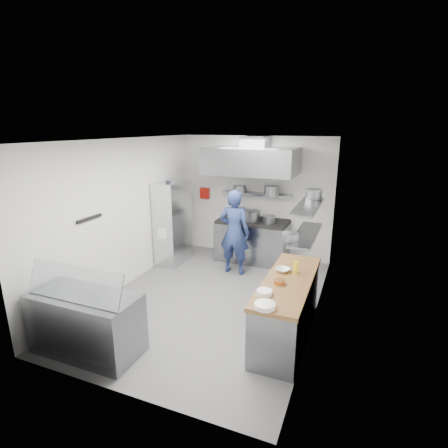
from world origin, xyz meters
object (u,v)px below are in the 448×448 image
at_px(chef, 234,232).
at_px(wire_rack, 173,223).
at_px(gas_range, 252,241).
at_px(display_case, 86,323).

height_order(chef, wire_rack, wire_rack).
bearing_deg(gas_range, chef, -99.89).
bearing_deg(display_case, chef, 74.16).
bearing_deg(gas_range, wire_rack, -154.91).
distance_m(chef, display_case, 3.44).
bearing_deg(chef, wire_rack, -1.37).
bearing_deg(chef, gas_range, -99.12).
relative_size(gas_range, wire_rack, 0.86).
bearing_deg(gas_range, display_case, -104.67).
relative_size(chef, display_case, 1.19).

